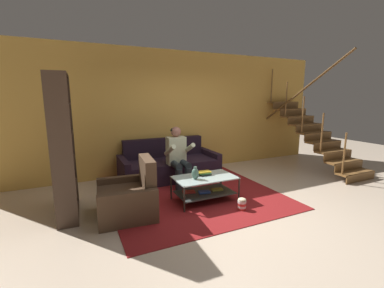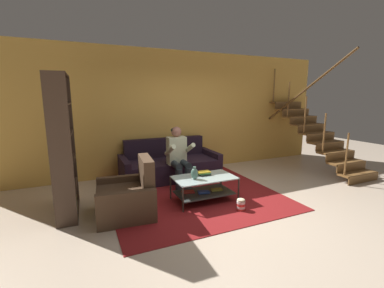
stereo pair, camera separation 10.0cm
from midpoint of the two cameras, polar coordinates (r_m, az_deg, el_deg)
The scene contains 12 objects.
ground at distance 4.52m, azimuth 7.84°, elevation -13.37°, with size 16.80×16.80×0.00m, color beige.
back_partition at distance 6.35m, azimuth -4.07°, elevation 7.10°, with size 8.40×0.12×2.90m, color gold.
staircase_run at distance 7.28m, azimuth 24.34°, elevation 3.44°, with size 0.96×2.88×2.78m.
couch at distance 5.85m, azimuth -5.66°, elevation -4.81°, with size 2.16×0.96×0.87m.
person_seated_center at distance 5.24m, azimuth -3.66°, elevation -2.31°, with size 0.50×0.58×1.22m.
coffee_table at distance 4.58m, azimuth 2.19°, elevation -9.11°, with size 1.07×0.62×0.44m.
area_rug at distance 5.18m, azimuth -1.64°, elevation -10.06°, with size 3.04×3.45×0.01m.
vase at distance 4.39m, azimuth 0.06°, elevation -6.53°, with size 0.12×0.12×0.22m.
book_stack at distance 4.63m, azimuth 2.12°, elevation -6.48°, with size 0.24×0.18×0.07m.
bookshelf at distance 4.32m, azimuth -27.67°, elevation -3.32°, with size 0.31×1.00×2.15m.
armchair at distance 4.18m, azimuth -14.47°, elevation -11.50°, with size 0.92×0.96×0.90m.
popcorn_tub at distance 4.35m, azimuth 10.36°, elevation -12.99°, with size 0.14×0.14×0.20m.
Camera 1 is at (-2.33, -3.43, 1.82)m, focal length 24.00 mm.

